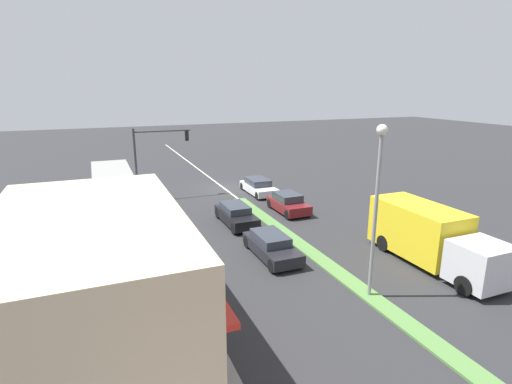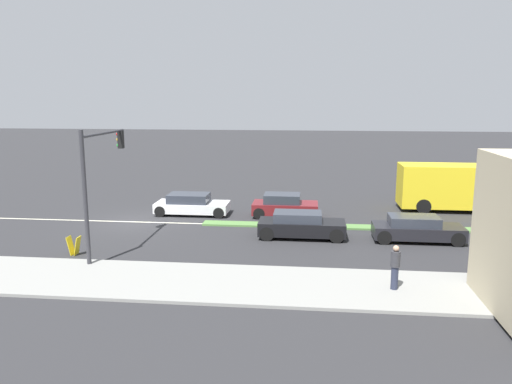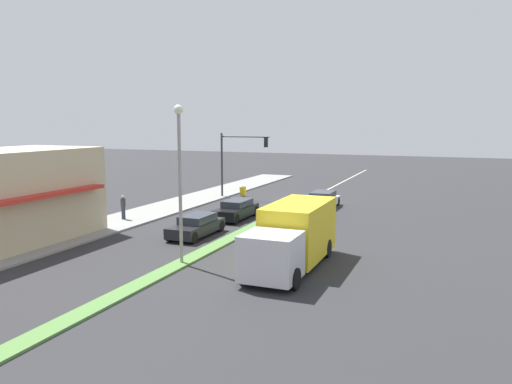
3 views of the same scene
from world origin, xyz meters
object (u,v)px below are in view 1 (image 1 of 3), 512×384
object	(u,v)px
sedan_dark	(272,246)
traffic_signal_main	(153,151)
warning_aframe_sign	(154,189)
delivery_truck	(430,236)
street_lamp	(377,191)
van_white	(259,186)
pedestrian	(134,244)
suv_black	(236,215)
sedan_maroon	(288,203)

from	to	relation	value
sedan_dark	traffic_signal_main	bearing A→B (deg)	-74.80
warning_aframe_sign	delivery_truck	xyz separation A→B (m)	(-11.11, 19.58, 1.04)
traffic_signal_main	sedan_dark	bearing A→B (deg)	105.20
street_lamp	delivery_truck	distance (m)	6.22
warning_aframe_sign	delivery_truck	bearing A→B (deg)	119.56
delivery_truck	van_white	size ratio (longest dim) A/B	1.71
pedestrian	street_lamp	bearing A→B (deg)	139.88
warning_aframe_sign	suv_black	distance (m)	10.83
traffic_signal_main	pedestrian	world-z (taller)	traffic_signal_main
delivery_truck	suv_black	bearing A→B (deg)	-52.79
sedan_maroon	suv_black	size ratio (longest dim) A/B	0.88
sedan_maroon	street_lamp	bearing A→B (deg)	79.79
delivery_truck	sedan_maroon	distance (m)	10.93
pedestrian	van_white	xyz separation A→B (m)	(-11.25, -10.22, -0.38)
delivery_truck	sedan_maroon	bearing A→B (deg)	-75.12
pedestrian	warning_aframe_sign	xyz separation A→B (m)	(-2.94, -13.63, -0.56)
pedestrian	suv_black	bearing A→B (deg)	-152.73
pedestrian	sedan_dark	size ratio (longest dim) A/B	0.38
warning_aframe_sign	sedan_dark	distance (m)	16.27
traffic_signal_main	delivery_truck	world-z (taller)	traffic_signal_main
pedestrian	van_white	size ratio (longest dim) A/B	0.38
traffic_signal_main	van_white	xyz separation A→B (m)	(-8.32, 2.07, -3.29)
van_white	delivery_truck	bearing A→B (deg)	99.82
van_white	pedestrian	bearing A→B (deg)	42.25
sedan_maroon	van_white	bearing A→B (deg)	-90.00
traffic_signal_main	sedan_dark	size ratio (longest dim) A/B	1.29
traffic_signal_main	pedestrian	xyz separation A→B (m)	(2.92, 12.28, -2.91)
van_white	street_lamp	bearing A→B (deg)	82.97
warning_aframe_sign	sedan_maroon	world-z (taller)	sedan_maroon
sedan_dark	van_white	bearing A→B (deg)	-109.57
traffic_signal_main	pedestrian	size ratio (longest dim) A/B	3.39
warning_aframe_sign	sedan_maroon	size ratio (longest dim) A/B	0.22
street_lamp	van_white	size ratio (longest dim) A/B	1.68
van_white	sedan_dark	bearing A→B (deg)	70.43
traffic_signal_main	sedan_maroon	distance (m)	11.79
street_lamp	suv_black	distance (m)	12.10
delivery_truck	warning_aframe_sign	bearing A→B (deg)	-60.44
street_lamp	delivery_truck	size ratio (longest dim) A/B	0.98
warning_aframe_sign	suv_black	bearing A→B (deg)	111.15
sedan_dark	van_white	xyz separation A→B (m)	(-4.40, -12.38, -0.01)
street_lamp	delivery_truck	bearing A→B (deg)	-161.52
suv_black	delivery_truck	bearing A→B (deg)	127.21
pedestrian	delivery_truck	size ratio (longest dim) A/B	0.22
pedestrian	van_white	world-z (taller)	pedestrian
traffic_signal_main	warning_aframe_sign	world-z (taller)	traffic_signal_main
warning_aframe_sign	van_white	world-z (taller)	van_white
sedan_dark	van_white	size ratio (longest dim) A/B	0.99
delivery_truck	van_white	distance (m)	16.43
traffic_signal_main	delivery_truck	size ratio (longest dim) A/B	0.75
traffic_signal_main	suv_black	distance (m)	10.13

